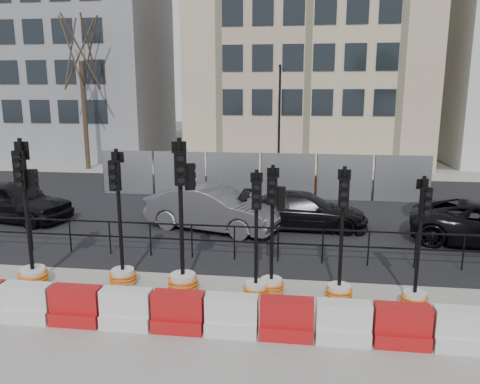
# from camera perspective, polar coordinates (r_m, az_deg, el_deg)

# --- Properties ---
(ground) EXTENTS (120.00, 120.00, 0.00)m
(ground) POSITION_cam_1_polar(r_m,az_deg,el_deg) (12.02, -1.50, -10.32)
(ground) COLOR #51514C
(ground) RESTS_ON ground
(sidewalk_near) EXTENTS (40.00, 6.00, 0.02)m
(sidewalk_near) POSITION_cam_1_polar(r_m,az_deg,el_deg) (9.36, -4.52, -17.22)
(sidewalk_near) COLOR gray
(sidewalk_near) RESTS_ON ground
(road) EXTENTS (40.00, 14.00, 0.03)m
(road) POSITION_cam_1_polar(r_m,az_deg,el_deg) (18.63, 1.88, -2.06)
(road) COLOR black
(road) RESTS_ON ground
(sidewalk_far) EXTENTS (40.00, 4.00, 0.02)m
(sidewalk_far) POSITION_cam_1_polar(r_m,az_deg,el_deg) (27.41, 3.76, 2.53)
(sidewalk_far) COLOR gray
(sidewalk_far) RESTS_ON ground
(building_grey) EXTENTS (11.00, 9.06, 14.00)m
(building_grey) POSITION_cam_1_polar(r_m,az_deg,el_deg) (36.61, -18.66, 15.34)
(building_grey) COLOR gray
(building_grey) RESTS_ON ground
(building_cream) EXTENTS (15.00, 10.06, 18.00)m
(building_cream) POSITION_cam_1_polar(r_m,az_deg,el_deg) (33.24, 8.39, 19.68)
(building_cream) COLOR beige
(building_cream) RESTS_ON ground
(kerb_railing) EXTENTS (18.00, 0.04, 1.00)m
(kerb_railing) POSITION_cam_1_polar(r_m,az_deg,el_deg) (12.90, -0.68, -5.47)
(kerb_railing) COLOR black
(kerb_railing) RESTS_ON ground
(heras_fencing) EXTENTS (14.33, 1.72, 2.00)m
(heras_fencing) POSITION_cam_1_polar(r_m,az_deg,el_deg) (21.24, 4.19, 1.45)
(heras_fencing) COLOR #94979C
(heras_fencing) RESTS_ON ground
(lamp_post_far) EXTENTS (0.12, 0.56, 6.00)m
(lamp_post_far) POSITION_cam_1_polar(r_m,az_deg,el_deg) (26.01, 4.82, 9.12)
(lamp_post_far) COLOR black
(lamp_post_far) RESTS_ON ground
(tree_bare_far) EXTENTS (2.00, 2.00, 9.00)m
(tree_bare_far) POSITION_cam_1_polar(r_m,az_deg,el_deg) (29.46, -18.86, 15.57)
(tree_bare_far) COLOR #473828
(tree_bare_far) RESTS_ON ground
(barrier_row) EXTENTS (14.65, 0.50, 0.80)m
(barrier_row) POSITION_cam_1_polar(r_m,az_deg,el_deg) (9.37, -4.30, -14.74)
(barrier_row) COLOR red
(barrier_row) RESTS_ON ground
(traffic_signal_a) EXTENTS (0.70, 0.70, 3.56)m
(traffic_signal_a) POSITION_cam_1_polar(r_m,az_deg,el_deg) (12.36, -24.14, -7.15)
(traffic_signal_a) COLOR white
(traffic_signal_a) RESTS_ON ground
(traffic_signal_b) EXTENTS (0.67, 0.67, 3.39)m
(traffic_signal_b) POSITION_cam_1_polar(r_m,az_deg,el_deg) (12.27, -24.09, -6.93)
(traffic_signal_b) COLOR white
(traffic_signal_b) RESTS_ON ground
(traffic_signal_c) EXTENTS (0.65, 0.65, 3.32)m
(traffic_signal_c) POSITION_cam_1_polar(r_m,az_deg,el_deg) (11.65, -14.23, -7.84)
(traffic_signal_c) COLOR white
(traffic_signal_c) RESTS_ON ground
(traffic_signal_d) EXTENTS (0.71, 0.71, 3.61)m
(traffic_signal_d) POSITION_cam_1_polar(r_m,az_deg,el_deg) (10.96, -6.98, -7.86)
(traffic_signal_d) COLOR white
(traffic_signal_d) RESTS_ON ground
(traffic_signal_e) EXTENTS (0.58, 0.58, 2.95)m
(traffic_signal_e) POSITION_cam_1_polar(r_m,az_deg,el_deg) (10.68, 1.95, -9.77)
(traffic_signal_e) COLOR white
(traffic_signal_e) RESTS_ON ground
(traffic_signal_f) EXTENTS (0.60, 0.60, 3.02)m
(traffic_signal_f) POSITION_cam_1_polar(r_m,az_deg,el_deg) (10.86, 3.92, -8.78)
(traffic_signal_f) COLOR white
(traffic_signal_f) RESTS_ON ground
(traffic_signal_g) EXTENTS (0.60, 0.60, 3.05)m
(traffic_signal_g) POSITION_cam_1_polar(r_m,az_deg,el_deg) (10.75, 12.07, -9.77)
(traffic_signal_g) COLOR white
(traffic_signal_g) RESTS_ON ground
(traffic_signal_h) EXTENTS (0.57, 0.57, 2.91)m
(traffic_signal_h) POSITION_cam_1_polar(r_m,az_deg,el_deg) (10.90, 20.67, -10.18)
(traffic_signal_h) COLOR white
(traffic_signal_h) RESTS_ON ground
(car_a) EXTENTS (3.40, 5.00, 1.48)m
(car_a) POSITION_cam_1_polar(r_m,az_deg,el_deg) (18.70, -25.90, -0.97)
(car_a) COLOR black
(car_a) RESTS_ON ground
(car_b) EXTENTS (4.05, 5.40, 1.50)m
(car_b) POSITION_cam_1_polar(r_m,az_deg,el_deg) (15.72, -3.37, -2.02)
(car_b) COLOR #4D4E53
(car_b) RESTS_ON ground
(car_c) EXTENTS (1.81, 4.31, 1.24)m
(car_c) POSITION_cam_1_polar(r_m,az_deg,el_deg) (16.05, 7.76, -2.27)
(car_c) COLOR black
(car_c) RESTS_ON ground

